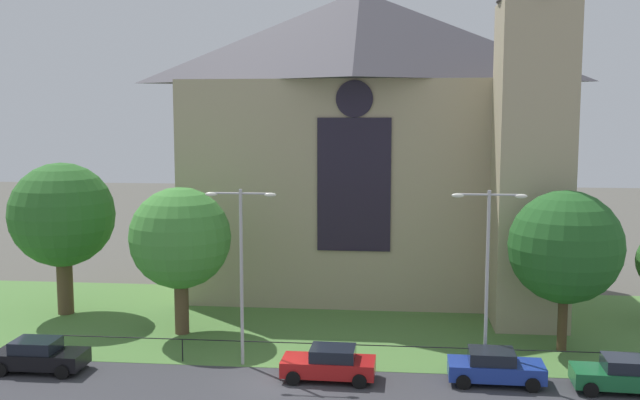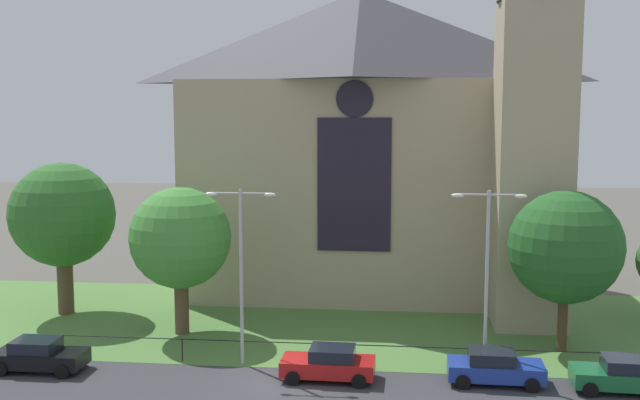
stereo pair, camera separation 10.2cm
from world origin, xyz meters
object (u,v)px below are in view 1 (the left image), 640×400
tree_left_near (180,239)px  parked_car_red (329,364)px  tree_left_far (62,215)px  streetlamp_far (488,258)px  parked_car_green (623,375)px  streetlamp_near (241,254)px  tree_right_near (565,247)px  parked_car_black (39,356)px  parked_car_blue (495,367)px  church_building (370,139)px

tree_left_near → parked_car_red: bearing=-35.6°
tree_left_far → parked_car_red: tree_left_far is taller
streetlamp_far → parked_car_green: bearing=-16.8°
tree_left_near → streetlamp_near: bearing=-46.6°
tree_left_far → streetlamp_near: tree_left_far is taller
tree_right_near → parked_car_black: bearing=-167.4°
tree_right_near → tree_left_near: (-20.00, 0.89, -0.07)m
parked_car_red → parked_car_blue: same height
tree_left_near → streetlamp_far: streetlamp_far is taller
tree_left_far → streetlamp_near: bearing=-32.0°
streetlamp_near → tree_left_far: bearing=148.0°
church_building → streetlamp_near: church_building is taller
streetlamp_near → streetlamp_far: (11.41, 0.00, 0.04)m
tree_left_near → parked_car_blue: bearing=-20.2°
tree_right_near → streetlamp_near: bearing=-166.8°
streetlamp_near → parked_car_blue: 12.64m
streetlamp_near → streetlamp_far: size_ratio=0.99×
tree_left_far → streetlamp_near: 14.66m
parked_car_green → parked_car_blue: bearing=-1.6°
tree_left_far → parked_car_red: size_ratio=2.14×
tree_left_near → streetlamp_near: 6.29m
tree_left_near → tree_right_near: bearing=-2.5°
tree_left_far → tree_left_near: 8.73m
streetlamp_near → parked_car_green: streetlamp_near is taller
parked_car_blue → tree_left_far: bearing=160.6°
tree_left_far → parked_car_red: (16.75, -9.38, -5.20)m
streetlamp_far → tree_left_far: bearing=162.0°
tree_right_near → parked_car_blue: (-3.99, -5.00, -4.58)m
parked_car_blue → parked_car_green: bearing=-3.1°
tree_right_near → parked_car_red: 13.34m
tree_right_near → tree_left_near: size_ratio=1.02×
parked_car_red → church_building: bearing=-92.6°
tree_left_near → streetlamp_near: streetlamp_near is taller
tree_right_near → streetlamp_near: 16.11m
tree_left_near → parked_car_blue: 17.64m
tree_left_far → church_building: bearing=23.6°
tree_right_near → parked_car_green: bearing=-75.3°
tree_right_near → streetlamp_far: streetlamp_far is taller
parked_car_red → tree_left_near: bearing=-34.2°
streetlamp_near → parked_car_green: (17.11, -1.72, -4.61)m
tree_left_near → parked_car_blue: size_ratio=1.90×
church_building → tree_left_far: 20.03m
streetlamp_near → parked_car_black: size_ratio=2.01×
parked_car_red → parked_car_green: (12.78, -0.11, 0.00)m
church_building → streetlamp_near: (-5.51, -15.59, -4.92)m
tree_right_near → parked_car_green: (1.42, -5.41, -4.58)m
streetlamp_near → parked_car_blue: streetlamp_near is taller
church_building → parked_car_red: bearing=-93.9°
streetlamp_near → parked_car_blue: (11.69, -1.32, -4.61)m
tree_left_near → parked_car_green: bearing=-16.4°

